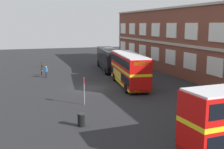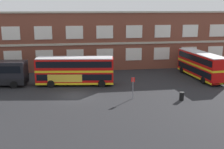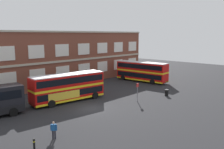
{
  "view_description": "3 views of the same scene",
  "coord_description": "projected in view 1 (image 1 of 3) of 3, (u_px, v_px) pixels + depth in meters",
  "views": [
    {
      "loc": [
        33.27,
        -8.0,
        7.8
      ],
      "look_at": [
        6.31,
        0.86,
        2.72
      ],
      "focal_mm": 45.4,
      "sensor_mm": 36.0,
      "label": 1
    },
    {
      "loc": [
        -0.54,
        -34.7,
        11.1
      ],
      "look_at": [
        4.89,
        1.07,
        2.36
      ],
      "focal_mm": 45.15,
      "sensor_mm": 36.0,
      "label": 2
    },
    {
      "loc": [
        -20.98,
        -22.99,
        9.7
      ],
      "look_at": [
        5.1,
        1.08,
        3.84
      ],
      "focal_mm": 39.06,
      "sensor_mm": 36.0,
      "label": 3
    }
  ],
  "objects": [
    {
      "name": "double_decker_near",
      "position": [
        129.0,
        69.0,
        36.04
      ],
      "size": [
        11.24,
        4.01,
        4.07
      ],
      "color": "red",
      "rests_on": "ground"
    },
    {
      "name": "station_litter_bin",
      "position": [
        81.0,
        120.0,
        21.8
      ],
      "size": [
        0.6,
        0.6,
        1.03
      ],
      "color": "black",
      "rests_on": "ground"
    },
    {
      "name": "safety_bollard_west",
      "position": [
        42.0,
        72.0,
        43.8
      ],
      "size": [
        0.19,
        0.19,
        0.95
      ],
      "color": "black",
      "rests_on": "ground"
    },
    {
      "name": "bus_stand_flag",
      "position": [
        84.0,
        88.0,
        27.43
      ],
      "size": [
        0.44,
        0.1,
        2.7
      ],
      "color": "slate",
      "rests_on": "ground"
    },
    {
      "name": "brick_terminal_building",
      "position": [
        216.0,
        44.0,
        39.23
      ],
      "size": [
        57.24,
        8.19,
        10.35
      ],
      "color": "brown",
      "rests_on": "ground"
    },
    {
      "name": "touring_coach",
      "position": [
        109.0,
        59.0,
        48.54
      ],
      "size": [
        12.24,
        4.23,
        3.8
      ],
      "color": "black",
      "rests_on": "ground"
    },
    {
      "name": "safety_bollard_east",
      "position": [
        42.0,
        65.0,
        51.17
      ],
      "size": [
        0.19,
        0.19,
        0.95
      ],
      "color": "black",
      "rests_on": "ground"
    },
    {
      "name": "ground_plane",
      "position": [
        105.0,
        87.0,
        35.56
      ],
      "size": [
        120.0,
        120.0,
        0.0
      ],
      "primitive_type": "plane",
      "color": "#232326"
    },
    {
      "name": "waiting_passenger",
      "position": [
        46.0,
        71.0,
        41.69
      ],
      "size": [
        0.51,
        0.54,
        1.7
      ],
      "color": "black",
      "rests_on": "ground"
    }
  ]
}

